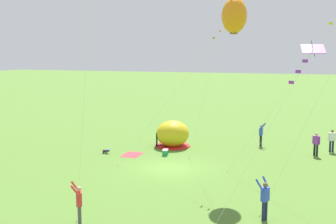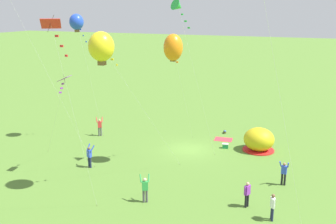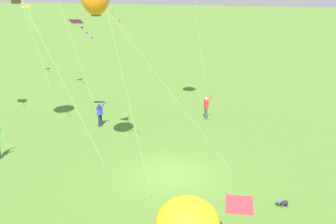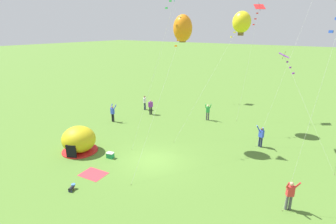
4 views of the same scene
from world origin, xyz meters
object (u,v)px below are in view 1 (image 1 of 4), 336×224
object	(u,v)px
person_flying_kite	(265,198)
kite_purple	(309,56)
person_near_tent	(332,140)
cooler_box	(165,152)
person_center_field	(261,134)
person_far_back	(79,203)
toddler_crawling	(106,151)
person_watching_sky	(316,143)
popup_tent	(173,134)
kite_orange	(234,16)

from	to	relation	value
person_flying_kite	kite_purple	size ratio (longest dim) A/B	0.24
person_near_tent	person_flying_kite	size ratio (longest dim) A/B	0.91
cooler_box	person_center_field	world-z (taller)	person_center_field
person_near_tent	person_far_back	bearing A→B (deg)	-28.70
toddler_crawling	kite_purple	distance (m)	18.13
person_flying_kite	toddler_crawling	bearing A→B (deg)	-121.25
toddler_crawling	person_watching_sky	world-z (taller)	person_watching_sky
person_watching_sky	cooler_box	bearing A→B (deg)	-68.53
popup_tent	person_far_back	xyz separation A→B (m)	(15.37, 1.84, 0.00)
cooler_box	kite_purple	xyz separation A→B (m)	(9.74, 10.05, 6.96)
person_flying_kite	person_far_back	xyz separation A→B (m)	(3.56, -7.23, 0.00)
person_far_back	cooler_box	bearing A→B (deg)	-174.25
person_near_tent	cooler_box	bearing A→B (deg)	-62.95
toddler_crawling	person_far_back	world-z (taller)	person_far_back
person_flying_kite	kite_purple	distance (m)	6.43
kite_orange	toddler_crawling	bearing A→B (deg)	-100.23
person_flying_kite	person_far_back	bearing A→B (deg)	-63.76
popup_tent	kite_orange	world-z (taller)	kite_orange
person_far_back	kite_orange	world-z (taller)	kite_orange
toddler_crawling	person_center_field	size ratio (longest dim) A/B	0.29
person_flying_kite	kite_orange	xyz separation A→B (m)	(-5.98, -2.93, 8.49)
person_watching_sky	kite_orange	bearing A→B (deg)	-33.65
toddler_crawling	kite_purple	bearing A→B (deg)	59.13
cooler_box	kite_orange	bearing A→B (deg)	62.10
person_flying_kite	kite_orange	distance (m)	10.80
popup_tent	person_flying_kite	distance (m)	14.88
person_flying_kite	kite_purple	xyz separation A→B (m)	(0.82, 1.57, 6.18)
popup_tent	person_flying_kite	world-z (taller)	popup_tent
person_near_tent	popup_tent	bearing A→B (deg)	-76.41
cooler_box	kite_orange	size ratio (longest dim) A/B	0.06
popup_tent	person_center_field	bearing A→B (deg)	113.98
person_near_tent	kite_orange	bearing A→B (deg)	-33.21
popup_tent	kite_purple	bearing A→B (deg)	40.10
cooler_box	toddler_crawling	xyz separation A→B (m)	(1.16, -4.31, -0.04)
toddler_crawling	kite_orange	size ratio (longest dim) A/B	0.05
kite_purple	person_near_tent	bearing A→B (deg)	175.62
toddler_crawling	kite_orange	bearing A→B (deg)	79.77
kite_purple	toddler_crawling	bearing A→B (deg)	-120.87
person_flying_kite	person_near_tent	bearing A→B (deg)	169.38
person_watching_sky	person_flying_kite	xyz separation A→B (m)	(12.93, -1.69, 0.03)
person_near_tent	person_center_field	xyz separation A→B (m)	(-0.05, -5.28, 0.03)
toddler_crawling	person_flying_kite	world-z (taller)	person_flying_kite
person_near_tent	kite_orange	size ratio (longest dim) A/B	0.16
person_center_field	kite_orange	bearing A→B (deg)	-2.63
person_watching_sky	person_center_field	distance (m)	4.58
kite_orange	kite_purple	size ratio (longest dim) A/B	1.35
kite_purple	cooler_box	bearing A→B (deg)	-134.11
person_center_field	kite_purple	distance (m)	17.21
toddler_crawling	person_far_back	bearing A→B (deg)	26.16
person_watching_sky	kite_purple	distance (m)	15.09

